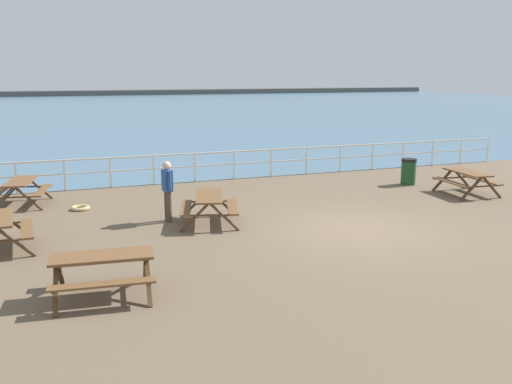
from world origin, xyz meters
name	(u,v)px	position (x,y,z in m)	size (l,w,h in m)	color
ground_plane	(355,233)	(0.00, 0.00, -0.10)	(30.00, 24.00, 0.20)	brown
sea_band	(117,109)	(0.00, 52.75, 0.00)	(142.00, 90.00, 0.01)	#476B84
distant_shoreline	(90,95)	(0.00, 95.75, 0.00)	(142.00, 6.00, 1.80)	#4C4C47
seaward_railing	(253,159)	(0.00, 7.75, 0.73)	(23.07, 0.07, 1.08)	white
picnic_table_near_left	(102,265)	(-6.53, -2.19, 0.58)	(1.95, 1.70, 0.80)	brown
picnic_table_near_right	(209,202)	(-3.38, 1.91, 0.58)	(1.92, 2.13, 0.80)	brown
picnic_table_mid_centre	(467,177)	(5.67, 2.42, 0.58)	(1.68, 1.92, 0.80)	brown
picnic_table_far_right	(21,187)	(-8.22, 5.93, 0.58)	(1.82, 2.05, 0.80)	brown
visitor	(167,187)	(-4.38, 2.50, 0.95)	(0.26, 0.53, 1.66)	#4C4233
litter_bin	(408,172)	(4.84, 4.49, 0.48)	(0.55, 0.55, 0.95)	#1E4723
rope_coil	(80,208)	(-6.58, 4.70, 0.06)	(0.55, 0.55, 0.11)	tan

